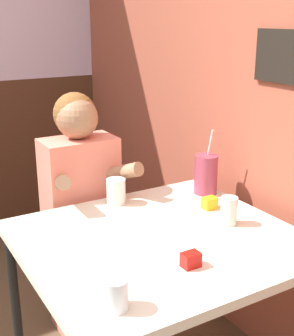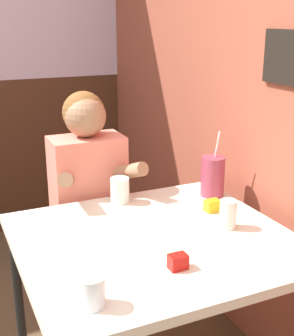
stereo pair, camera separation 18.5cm
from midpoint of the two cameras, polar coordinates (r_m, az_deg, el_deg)
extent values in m
cube|color=#9E4C38|center=(2.55, 8.37, 14.20)|extent=(0.06, 4.22, 2.70)
cube|color=black|center=(1.93, 19.81, 12.50)|extent=(0.02, 0.30, 0.21)
cube|color=beige|center=(1.77, 4.04, -9.01)|extent=(1.00, 0.91, 0.04)
cylinder|color=black|center=(2.16, -12.96, -15.14)|extent=(0.04, 0.04, 0.69)
cylinder|color=black|center=(2.46, 8.71, -10.44)|extent=(0.04, 0.04, 0.69)
cube|color=#EA7F6B|center=(2.46, -4.54, -13.50)|extent=(0.31, 0.20, 0.46)
cube|color=#EA7F6B|center=(2.24, -4.85, -2.74)|extent=(0.34, 0.20, 0.53)
sphere|color=brown|center=(2.16, -5.32, 6.75)|extent=(0.20, 0.20, 0.20)
sphere|color=#9E7051|center=(2.14, -5.10, 6.26)|extent=(0.19, 0.19, 0.19)
cylinder|color=#9E7051|center=(2.04, -7.18, -1.53)|extent=(0.14, 0.27, 0.15)
cylinder|color=#9E7051|center=(2.13, -0.20, -0.52)|extent=(0.14, 0.27, 0.15)
cylinder|color=#99384C|center=(2.15, 10.46, -1.06)|extent=(0.11, 0.11, 0.18)
cylinder|color=white|center=(2.12, 11.03, 2.61)|extent=(0.01, 0.04, 0.14)
cylinder|color=silver|center=(1.36, -2.74, -14.91)|extent=(0.08, 0.08, 0.09)
cylinder|color=silver|center=(2.05, -0.75, -2.77)|extent=(0.08, 0.08, 0.11)
cylinder|color=silver|center=(1.85, 12.71, -5.57)|extent=(0.07, 0.07, 0.11)
cube|color=#B7140F|center=(1.55, 7.27, -11.36)|extent=(0.06, 0.04, 0.05)
cube|color=yellow|center=(2.00, 10.59, -4.58)|extent=(0.06, 0.04, 0.05)
camera|label=1|loc=(0.09, -87.14, 0.93)|focal=50.00mm
camera|label=2|loc=(0.09, 92.86, -0.93)|focal=50.00mm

